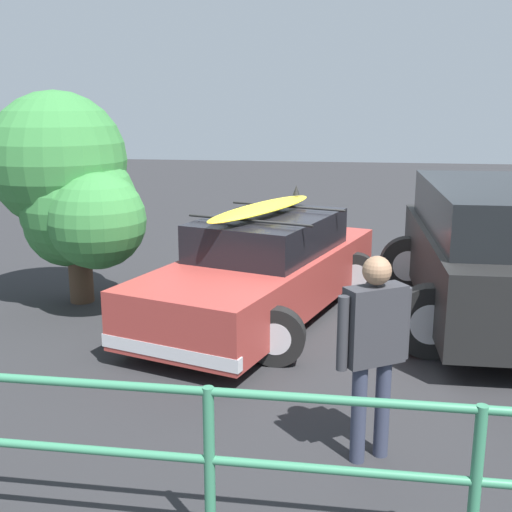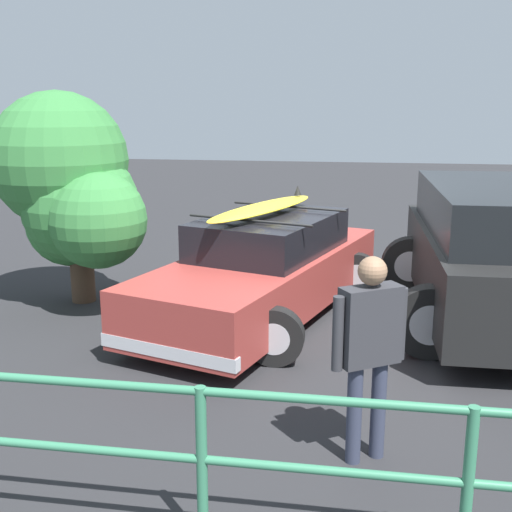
% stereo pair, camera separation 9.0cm
% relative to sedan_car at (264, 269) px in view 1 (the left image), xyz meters
% --- Properties ---
extents(ground_plane, '(44.00, 44.00, 0.02)m').
position_rel_sedan_car_xyz_m(ground_plane, '(-0.65, -0.15, -0.63)').
color(ground_plane, '#28282B').
rests_on(ground_plane, ground).
extents(sedan_car, '(3.02, 4.74, 1.58)m').
position_rel_sedan_car_xyz_m(sedan_car, '(0.00, 0.00, 0.00)').
color(sedan_car, '#9E3833').
rests_on(sedan_car, ground).
extents(suv_car, '(2.66, 4.44, 1.75)m').
position_rel_sedan_car_xyz_m(suv_car, '(-2.86, -0.17, 0.29)').
color(suv_car, black).
rests_on(suv_car, ground).
extents(person_bystander, '(0.55, 0.41, 1.64)m').
position_rel_sedan_car_xyz_m(person_bystander, '(-1.29, 3.32, 0.36)').
color(person_bystander, '#33384C').
rests_on(person_bystander, ground).
extents(railing_fence, '(7.96, 0.09, 1.08)m').
position_rel_sedan_car_xyz_m(railing_fence, '(0.51, 4.49, 0.09)').
color(railing_fence, '#387F5B').
rests_on(railing_fence, ground).
extents(bush_near_left, '(2.22, 1.98, 2.89)m').
position_rel_sedan_car_xyz_m(bush_near_left, '(2.60, -0.05, 0.97)').
color(bush_near_left, '#4C3828').
rests_on(bush_near_left, ground).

